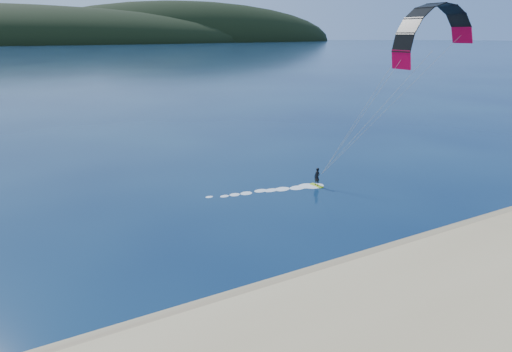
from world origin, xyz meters
The scene contains 4 objects.
ground centered at (0.00, 0.00, 0.00)m, with size 1800.00×1800.00×0.00m, color #07173A.
wet_sand centered at (0.00, 4.50, 0.05)m, with size 220.00×2.50×0.10m.
headland centered at (0.63, 745.28, 0.00)m, with size 1200.00×310.00×140.00m.
kitesurfer_near centered at (19.53, 13.39, 12.02)m, with size 23.19×7.37×15.76m.
Camera 1 is at (-10.86, -12.66, 13.79)m, focal length 29.11 mm.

